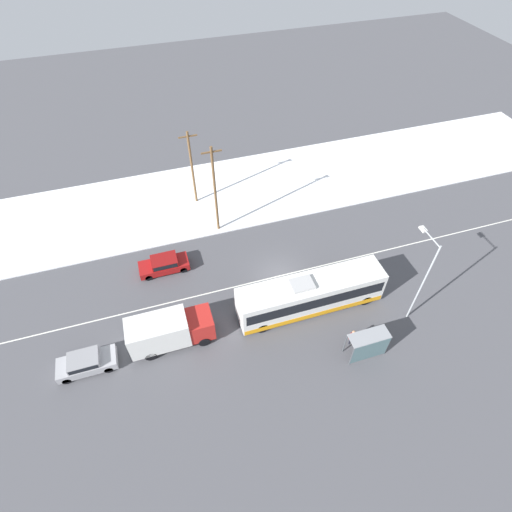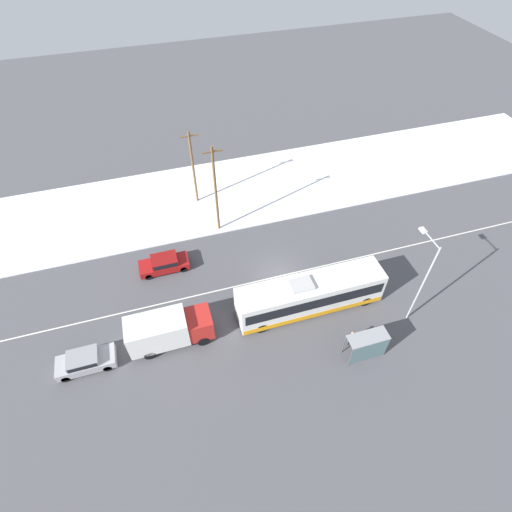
% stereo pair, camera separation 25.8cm
% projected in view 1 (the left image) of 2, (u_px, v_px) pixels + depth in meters
% --- Properties ---
extents(ground_plane, '(120.00, 120.00, 0.00)m').
position_uv_depth(ground_plane, '(279.00, 276.00, 35.84)').
color(ground_plane, '#4C4C51').
extents(snow_lot, '(80.00, 12.12, 0.12)m').
position_uv_depth(snow_lot, '(240.00, 190.00, 44.22)').
color(snow_lot, white).
rests_on(snow_lot, ground_plane).
extents(lane_marking_center, '(60.00, 0.12, 0.00)m').
position_uv_depth(lane_marking_center, '(279.00, 276.00, 35.84)').
color(lane_marking_center, silver).
rests_on(lane_marking_center, ground_plane).
extents(city_bus, '(12.08, 2.57, 3.44)m').
position_uv_depth(city_bus, '(311.00, 294.00, 32.34)').
color(city_bus, white).
rests_on(city_bus, ground_plane).
extents(box_truck, '(6.39, 2.30, 2.97)m').
position_uv_depth(box_truck, '(169.00, 330.00, 30.08)').
color(box_truck, silver).
rests_on(box_truck, ground_plane).
extents(sedan_car, '(4.40, 1.80, 1.42)m').
position_uv_depth(sedan_car, '(164.00, 264.00, 35.80)').
color(sedan_car, maroon).
rests_on(sedan_car, ground_plane).
extents(parked_car_near_truck, '(4.24, 1.80, 1.43)m').
position_uv_depth(parked_car_near_truck, '(86.00, 362.00, 29.21)').
color(parked_car_near_truck, '#9E9EA3').
rests_on(parked_car_near_truck, ground_plane).
extents(pedestrian_at_stop, '(0.61, 0.27, 1.70)m').
position_uv_depth(pedestrian_at_stop, '(353.00, 336.00, 30.42)').
color(pedestrian_at_stop, '#23232D').
rests_on(pedestrian_at_stop, ground_plane).
extents(bus_shelter, '(3.05, 1.20, 2.40)m').
position_uv_depth(bus_shelter, '(369.00, 344.00, 29.22)').
color(bus_shelter, gray).
rests_on(bus_shelter, ground_plane).
extents(streetlamp, '(0.36, 2.36, 8.30)m').
position_uv_depth(streetlamp, '(423.00, 272.00, 29.40)').
color(streetlamp, '#9EA3A8').
rests_on(streetlamp, ground_plane).
extents(utility_pole_roadside, '(1.80, 0.24, 9.40)m').
position_uv_depth(utility_pole_roadside, '(215.00, 190.00, 36.43)').
color(utility_pole_roadside, brown).
rests_on(utility_pole_roadside, ground_plane).
extents(utility_pole_snowlot, '(1.80, 0.24, 8.30)m').
position_uv_depth(utility_pole_snowlot, '(192.00, 168.00, 39.78)').
color(utility_pole_snowlot, brown).
rests_on(utility_pole_snowlot, ground_plane).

